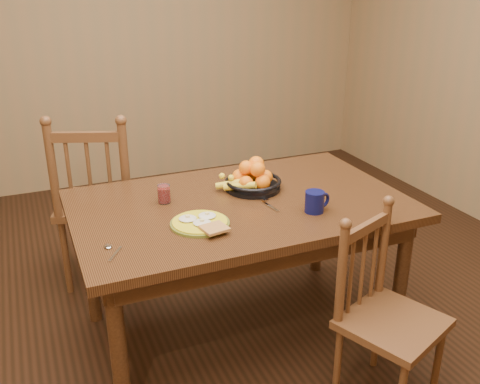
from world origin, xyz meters
name	(u,v)px	position (x,y,z in m)	size (l,w,h in m)	color
room	(240,78)	(0.00, 0.00, 1.35)	(4.52, 5.02, 2.72)	black
dining_table	(240,217)	(0.00, 0.00, 0.67)	(1.60, 1.00, 0.75)	black
chair_far	(100,203)	(-0.57, 0.80, 0.51)	(0.61, 0.60, 1.06)	#492C16
chair_near	(386,316)	(0.39, -0.68, 0.42)	(0.51, 0.50, 0.87)	#492C16
breakfast_plate	(201,223)	(-0.26, -0.18, 0.76)	(0.26, 0.30, 0.04)	#59601E
fork	(268,204)	(0.11, -0.09, 0.75)	(0.04, 0.18, 0.00)	silver
spoon	(111,249)	(-0.67, -0.25, 0.75)	(0.07, 0.15, 0.01)	silver
coffee_mug	(315,201)	(0.28, -0.24, 0.80)	(0.13, 0.09, 0.10)	#0A0D38
juice_glass	(164,194)	(-0.34, 0.13, 0.79)	(0.06, 0.06, 0.09)	silver
fruit_bowl	(252,179)	(0.12, 0.12, 0.81)	(0.32, 0.29, 0.17)	black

